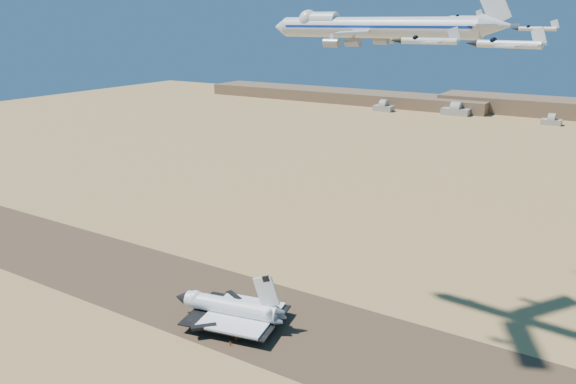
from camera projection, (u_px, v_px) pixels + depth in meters
The scene contains 12 objects.
ground at pixel (239, 310), 204.48m from camera, with size 1200.00×1200.00×0.00m, color tan.
runway at pixel (239, 310), 204.47m from camera, with size 600.00×50.00×0.06m, color brown.
hangars at pixel (450, 111), 623.66m from camera, with size 200.50×29.50×30.00m.
shuttle at pixel (230, 309), 194.41m from camera, with size 41.58×30.97×20.50m.
carrier_747 at pixel (367, 27), 169.28m from camera, with size 77.66×59.92×19.32m.
crew_a at pixel (230, 344), 181.62m from camera, with size 0.59×0.39×1.63m, color #DE4E0D.
crew_b at pixel (236, 339), 184.10m from camera, with size 0.89×0.51×1.82m, color #DE4E0D.
crew_c at pixel (238, 337), 185.31m from camera, with size 1.12×0.58×1.92m, color #DE4E0D.
chase_jet_a at pixel (428, 41), 111.50m from camera, with size 14.08×7.58×3.51m.
chase_jet_b at pixel (507, 44), 94.99m from camera, with size 14.01×8.02×3.54m.
chase_jet_c at pixel (464, 17), 204.26m from camera, with size 14.29×7.64×3.56m.
chase_jet_d at pixel (537, 29), 201.45m from camera, with size 16.48×9.02×4.11m.
Camera 1 is at (112.16, -145.67, 101.00)m, focal length 35.00 mm.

